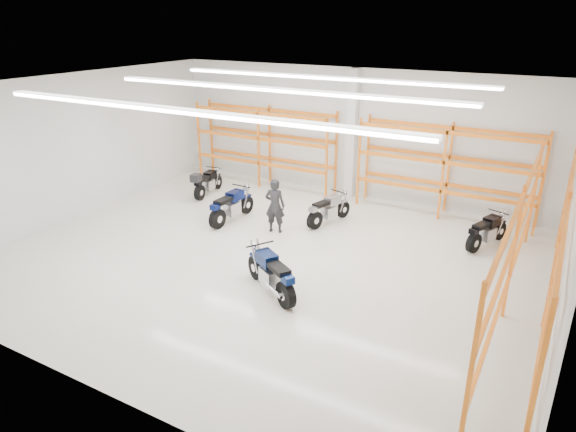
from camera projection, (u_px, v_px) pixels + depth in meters
The scene contains 12 objects.
ground at pixel (265, 256), 13.97m from camera, with size 14.00×14.00×0.00m, color beige.
room_shell at pixel (264, 137), 12.80m from camera, with size 14.02×12.02×4.51m.
motorcycle_main at pixel (272, 275), 11.90m from camera, with size 1.93×1.26×1.07m.
motorcycle_back_a at pixel (206, 183), 18.50m from camera, with size 0.67×1.95×1.00m.
motorcycle_back_b at pixel (230, 207), 16.16m from camera, with size 0.71×2.13×1.05m.
motorcycle_back_c at pixel (327, 210), 16.01m from camera, with size 0.82×1.90×0.95m.
motorcycle_back_d at pixel (486, 232), 14.41m from camera, with size 0.91×1.83×0.94m.
standing_man at pixel (275, 206), 15.28m from camera, with size 0.61×0.40×1.67m, color black.
structural_column at pixel (352, 134), 17.88m from camera, with size 0.32×0.32×4.50m, color white.
pallet_racking_back_left at pixel (264, 139), 19.32m from camera, with size 5.67×0.87×3.00m.
pallet_racking_back_right at pixel (447, 162), 16.22m from camera, with size 5.67×0.87×3.00m.
pallet_racking_side at pixel (537, 244), 10.36m from camera, with size 0.87×9.07×3.00m.
Camera 1 is at (6.70, -10.70, 6.12)m, focal length 32.00 mm.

